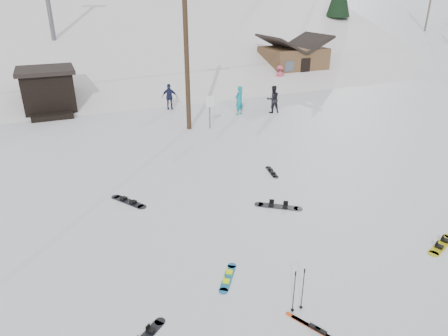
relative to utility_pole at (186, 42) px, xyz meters
name	(u,v)px	position (x,y,z in m)	size (l,w,h in m)	color
ground	(293,298)	(-2.00, -14.00, -4.68)	(200.00, 200.00, 0.00)	silver
ski_slope	(94,128)	(-2.00, 41.00, -16.68)	(60.00, 75.00, 45.00)	white
ridge_right	(320,105)	(36.00, 36.00, -15.68)	(34.00, 85.00, 36.00)	silver
treeline_right	(348,45)	(34.00, 28.00, -4.68)	(20.00, 60.00, 10.00)	black
treeline_crest	(68,30)	(-2.00, 72.00, -4.68)	(50.00, 6.00, 10.00)	black
utility_pole	(186,42)	(0.00, 0.00, 0.00)	(2.00, 0.26, 9.00)	#3A2819
trail_sign	(210,106)	(1.10, -0.42, -3.41)	(0.50, 0.09, 1.85)	#595B60
lift_hut	(48,90)	(-7.00, 6.94, -3.32)	(3.40, 4.10, 2.75)	black
cabin	(293,62)	(13.00, 10.00, -3.20)	(5.39, 4.40, 3.77)	brown
hero_snowboard	(228,277)	(-3.19, -12.64, -4.66)	(0.87, 1.10, 0.09)	#1967A4
hero_skis	(318,330)	(-2.06, -15.12, -4.66)	(0.82, 1.54, 0.09)	#B03B12
ski_poles	(298,290)	(-2.15, -14.39, -4.07)	(0.33, 0.09, 1.20)	black
board_scatter_b	(128,201)	(-4.82, -7.31, -4.65)	(1.05, 1.47, 0.12)	black
board_scatter_d	(278,206)	(0.04, -9.79, -4.65)	(1.44, 1.15, 0.12)	black
board_scatter_e	(442,244)	(3.39, -13.82, -4.65)	(1.53, 0.75, 0.11)	gold
board_scatter_f	(272,172)	(1.31, -7.08, -4.66)	(0.45, 1.27, 0.09)	black
skier_teal	(239,100)	(3.80, 1.49, -3.78)	(0.66, 0.43, 1.80)	#0E858D
skier_dark	(273,99)	(5.95, 1.04, -3.82)	(0.84, 0.66, 1.73)	black
skier_pink	(280,76)	(10.36, 7.70, -3.84)	(1.09, 0.62, 1.68)	#C1445A
skier_navy	(170,97)	(0.16, 4.33, -3.84)	(0.98, 0.41, 1.68)	#191E40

